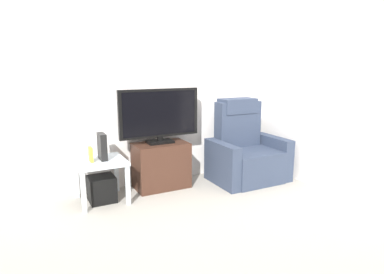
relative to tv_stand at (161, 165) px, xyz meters
name	(u,v)px	position (x,y,z in m)	size (l,w,h in m)	color
ground_plane	(184,215)	(-0.10, -0.87, -0.29)	(6.40, 6.40, 0.00)	#9E998E
wall_back	(144,84)	(-0.10, 0.26, 1.01)	(6.40, 0.06, 2.60)	silver
wall_side	(323,84)	(1.78, -0.87, 1.01)	(0.06, 4.48, 2.60)	silver
tv_stand	(161,165)	(0.00, 0.00, 0.00)	(0.67, 0.41, 0.57)	#3D2319
television	(160,115)	(0.00, 0.02, 0.64)	(1.03, 0.20, 0.67)	black
recliner_armchair	(246,152)	(1.14, -0.22, 0.08)	(0.98, 0.78, 1.08)	#2D384C
side_table	(100,167)	(-0.78, -0.10, 0.12)	(0.54, 0.54, 0.49)	silver
subwoofer_box	(102,189)	(-0.78, -0.10, -0.14)	(0.29, 0.29, 0.29)	black
book_upright	(91,155)	(-0.88, -0.12, 0.28)	(0.03, 0.12, 0.16)	gold
game_console	(102,147)	(-0.74, -0.09, 0.35)	(0.07, 0.20, 0.30)	black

